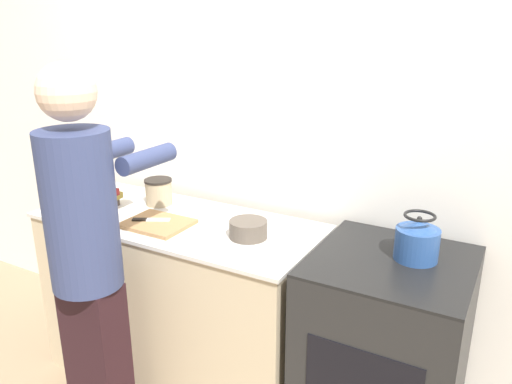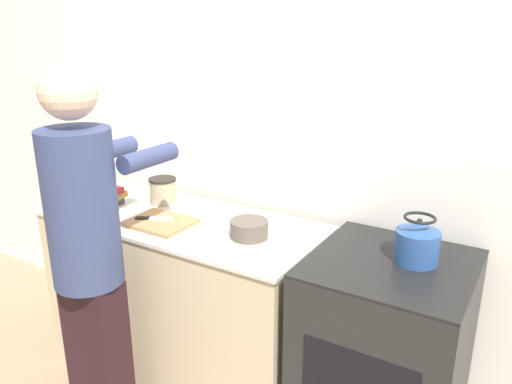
{
  "view_description": "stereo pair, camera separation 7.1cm",
  "coord_description": "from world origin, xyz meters",
  "px_view_note": "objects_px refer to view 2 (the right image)",
  "views": [
    {
      "loc": [
        1.13,
        -1.51,
        1.82
      ],
      "look_at": [
        0.17,
        0.21,
        1.16
      ],
      "focal_mm": 35.0,
      "sensor_mm": 36.0,
      "label": 1
    },
    {
      "loc": [
        1.19,
        -1.47,
        1.82
      ],
      "look_at": [
        0.17,
        0.21,
        1.16
      ],
      "focal_mm": 35.0,
      "sensor_mm": 36.0,
      "label": 2
    }
  ],
  "objects_px": {
    "person": "(88,247)",
    "cutting_board": "(160,222)",
    "canister_jar": "(163,191)",
    "bowl_prep": "(249,229)",
    "kettle": "(417,243)",
    "oven": "(382,362)",
    "knife": "(153,218)"
  },
  "relations": [
    {
      "from": "oven",
      "to": "person",
      "type": "relative_size",
      "value": 0.55
    },
    {
      "from": "knife",
      "to": "kettle",
      "type": "xyz_separation_m",
      "value": [
        1.21,
        0.18,
        0.09
      ]
    },
    {
      "from": "kettle",
      "to": "canister_jar",
      "type": "height_order",
      "value": "kettle"
    },
    {
      "from": "cutting_board",
      "to": "knife",
      "type": "relative_size",
      "value": 1.74
    },
    {
      "from": "person",
      "to": "knife",
      "type": "xyz_separation_m",
      "value": [
        -0.01,
        0.41,
        -0.01
      ]
    },
    {
      "from": "cutting_board",
      "to": "canister_jar",
      "type": "relative_size",
      "value": 2.1
    },
    {
      "from": "knife",
      "to": "canister_jar",
      "type": "relative_size",
      "value": 1.21
    },
    {
      "from": "bowl_prep",
      "to": "canister_jar",
      "type": "relative_size",
      "value": 1.19
    },
    {
      "from": "person",
      "to": "bowl_prep",
      "type": "height_order",
      "value": "person"
    },
    {
      "from": "kettle",
      "to": "knife",
      "type": "bearing_deg",
      "value": -171.62
    },
    {
      "from": "knife",
      "to": "kettle",
      "type": "distance_m",
      "value": 1.23
    },
    {
      "from": "oven",
      "to": "person",
      "type": "distance_m",
      "value": 1.33
    },
    {
      "from": "knife",
      "to": "person",
      "type": "bearing_deg",
      "value": -115.93
    },
    {
      "from": "oven",
      "to": "knife",
      "type": "height_order",
      "value": "same"
    },
    {
      "from": "kettle",
      "to": "bowl_prep",
      "type": "height_order",
      "value": "kettle"
    },
    {
      "from": "bowl_prep",
      "to": "cutting_board",
      "type": "bearing_deg",
      "value": -168.6
    },
    {
      "from": "oven",
      "to": "kettle",
      "type": "relative_size",
      "value": 4.9
    },
    {
      "from": "person",
      "to": "canister_jar",
      "type": "height_order",
      "value": "person"
    },
    {
      "from": "cutting_board",
      "to": "person",
      "type": "bearing_deg",
      "value": -94.11
    },
    {
      "from": "kettle",
      "to": "bowl_prep",
      "type": "xyz_separation_m",
      "value": [
        -0.72,
        -0.09,
        -0.07
      ]
    },
    {
      "from": "cutting_board",
      "to": "kettle",
      "type": "height_order",
      "value": "kettle"
    },
    {
      "from": "kettle",
      "to": "person",
      "type": "bearing_deg",
      "value": -154.04
    },
    {
      "from": "person",
      "to": "canister_jar",
      "type": "xyz_separation_m",
      "value": [
        -0.16,
        0.65,
        0.04
      ]
    },
    {
      "from": "cutting_board",
      "to": "kettle",
      "type": "xyz_separation_m",
      "value": [
        1.17,
        0.18,
        0.1
      ]
    },
    {
      "from": "canister_jar",
      "to": "cutting_board",
      "type": "bearing_deg",
      "value": -52.08
    },
    {
      "from": "knife",
      "to": "bowl_prep",
      "type": "relative_size",
      "value": 1.01
    },
    {
      "from": "kettle",
      "to": "bowl_prep",
      "type": "relative_size",
      "value": 1.1
    },
    {
      "from": "person",
      "to": "cutting_board",
      "type": "distance_m",
      "value": 0.41
    },
    {
      "from": "person",
      "to": "knife",
      "type": "bearing_deg",
      "value": 91.91
    },
    {
      "from": "person",
      "to": "bowl_prep",
      "type": "relative_size",
      "value": 9.8
    },
    {
      "from": "cutting_board",
      "to": "kettle",
      "type": "relative_size",
      "value": 1.6
    },
    {
      "from": "oven",
      "to": "bowl_prep",
      "type": "relative_size",
      "value": 5.4
    }
  ]
}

